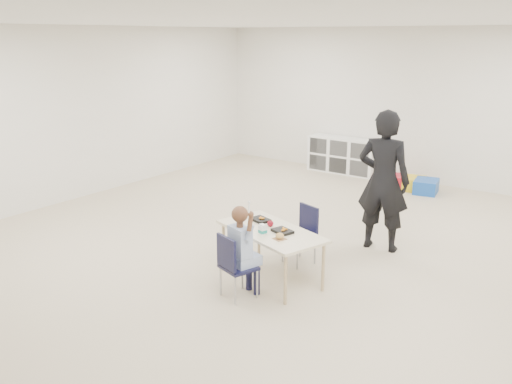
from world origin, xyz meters
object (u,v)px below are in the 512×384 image
Objects in this scene: table at (271,254)px; cubby_shelf at (343,155)px; adult at (383,181)px; child at (238,248)px; chair_near at (239,266)px.

table is 5.15m from cubby_shelf.
table is 0.79× the size of adult.
table is 0.61m from child.
chair_near is at bearing -73.63° from cubby_shelf.
adult reaches higher than cubby_shelf.
table is at bearing -71.63° from cubby_shelf.
adult is at bearing 91.32° from chair_near.
chair_near is 2.29m from adult.
table is at bearing 60.85° from adult.
cubby_shelf is 4.04m from adult.
cubby_shelf is at bearing 124.40° from child.
cubby_shelf is (-1.60, 5.45, 0.00)m from chair_near.
child is at bearing 65.53° from adult.
chair_near reaches higher than table.
table is at bearing 105.59° from child.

